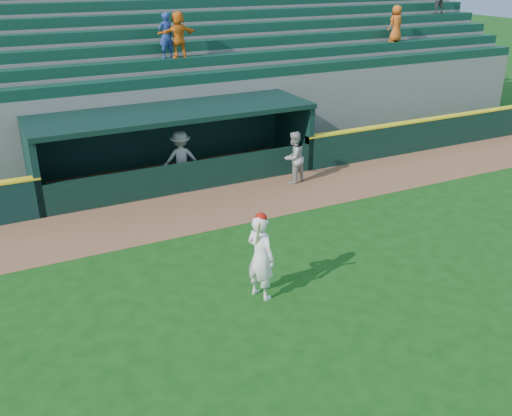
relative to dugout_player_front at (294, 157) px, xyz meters
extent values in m
plane|color=#134010|center=(-3.47, -5.70, -0.89)|extent=(120.00, 120.00, 0.00)
cube|color=brown|center=(-3.47, -0.80, -0.88)|extent=(40.00, 3.00, 0.01)
cube|color=black|center=(8.78, 0.85, -0.29)|extent=(15.50, 0.30, 1.20)
cube|color=yellow|center=(8.78, 0.85, 0.34)|extent=(15.50, 0.32, 0.06)
imported|color=#ABABA6|center=(0.00, 0.00, 0.00)|extent=(1.05, 0.94, 1.78)
imported|color=#9E9E99|center=(-3.48, 1.45, 0.05)|extent=(1.32, 0.92, 1.87)
cube|color=slate|center=(-3.47, 2.00, -0.87)|extent=(9.00, 2.60, 0.04)
cube|color=black|center=(-8.07, 2.00, 0.26)|extent=(0.20, 2.60, 2.30)
cube|color=black|center=(1.13, 2.00, 0.26)|extent=(0.20, 2.60, 2.30)
cube|color=black|center=(-3.47, 3.30, 0.26)|extent=(9.40, 0.20, 2.30)
cube|color=black|center=(-3.47, 2.00, 1.49)|extent=(9.40, 2.80, 0.16)
cube|color=black|center=(-3.47, 0.78, -0.39)|extent=(9.00, 0.16, 1.00)
cube|color=brown|center=(-3.47, 2.80, -0.64)|extent=(8.40, 0.45, 0.10)
cube|color=slate|center=(-3.47, 3.82, 0.57)|extent=(34.00, 0.85, 2.91)
cube|color=#0F3828|center=(-3.47, 3.70, 2.20)|extent=(34.00, 0.60, 0.36)
cube|color=slate|center=(-3.47, 4.67, 0.79)|extent=(34.00, 0.85, 3.36)
cube|color=#0F3828|center=(-3.47, 4.55, 2.65)|extent=(34.00, 0.60, 0.36)
cube|color=slate|center=(-3.47, 5.52, 1.02)|extent=(34.00, 0.85, 3.81)
cube|color=#0F3828|center=(-3.47, 5.40, 3.10)|extent=(34.00, 0.60, 0.36)
cube|color=slate|center=(-3.47, 6.37, 1.24)|extent=(34.00, 0.85, 4.26)
cube|color=#0F3828|center=(-3.47, 6.25, 3.55)|extent=(34.00, 0.60, 0.36)
cube|color=slate|center=(-3.47, 7.22, 1.47)|extent=(34.00, 0.85, 4.71)
cube|color=#0F3828|center=(-3.47, 7.10, 4.00)|extent=(34.00, 0.60, 0.36)
cube|color=slate|center=(-3.47, 8.07, 1.69)|extent=(34.00, 0.85, 5.16)
cube|color=#0F3828|center=(-3.47, 7.95, 4.45)|extent=(34.00, 0.60, 0.36)
cube|color=slate|center=(-3.47, 8.92, 1.92)|extent=(34.00, 0.85, 5.61)
cube|color=slate|center=(-3.47, 9.50, 1.92)|extent=(34.50, 0.30, 5.61)
imported|color=#CE5316|center=(7.65, 4.57, 3.59)|extent=(0.80, 0.58, 1.51)
imported|color=navy|center=(-2.74, 4.57, 3.63)|extent=(0.66, 0.51, 1.59)
imported|color=orange|center=(-2.27, 4.57, 3.64)|extent=(1.55, 0.67, 1.61)
imported|color=white|center=(-4.28, -5.94, 0.11)|extent=(0.71, 0.85, 2.00)
sphere|color=#AC1409|center=(-4.28, -5.94, 1.04)|extent=(0.27, 0.27, 0.27)
cylinder|color=#CCB883|center=(-4.46, -6.16, 0.81)|extent=(0.23, 0.50, 0.76)
camera|label=1|loc=(-9.31, -15.75, 6.07)|focal=40.00mm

